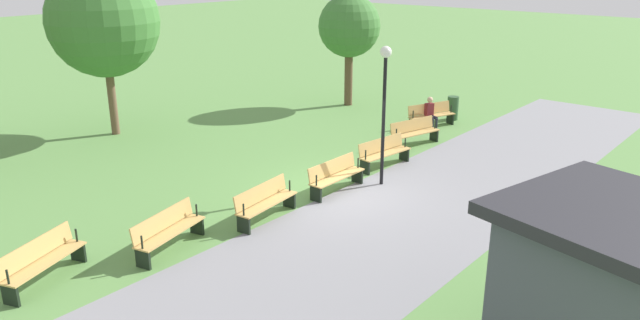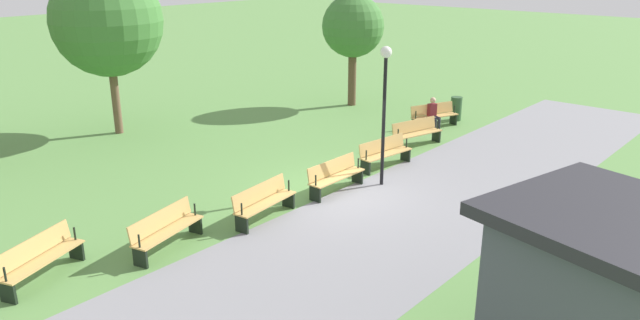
{
  "view_description": "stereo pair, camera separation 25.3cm",
  "coord_description": "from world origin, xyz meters",
  "px_view_note": "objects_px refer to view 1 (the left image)",
  "views": [
    {
      "loc": [
        12.18,
        9.68,
        6.25
      ],
      "look_at": [
        0.0,
        -0.64,
        0.8
      ],
      "focal_mm": 33.5,
      "sensor_mm": 36.0,
      "label": 1
    },
    {
      "loc": [
        12.02,
        9.87,
        6.25
      ],
      "look_at": [
        0.0,
        -0.64,
        0.8
      ],
      "focal_mm": 33.5,
      "sensor_mm": 36.0,
      "label": 2
    }
  ],
  "objects_px": {
    "bench_0": "(431,114)",
    "tree_0": "(103,22)",
    "bench_1": "(414,132)",
    "trash_bin": "(453,108)",
    "bench_5": "(168,230)",
    "bench_3": "(335,175)",
    "bench_6": "(42,260)",
    "tree_3": "(349,27)",
    "kiosk": "(603,293)",
    "lamp_post": "(385,90)",
    "bench_2": "(384,152)",
    "bench_4": "(265,201)",
    "person_seated": "(431,112)"
  },
  "relations": [
    {
      "from": "bench_0",
      "to": "tree_0",
      "type": "bearing_deg",
      "value": -23.7
    },
    {
      "from": "bench_1",
      "to": "trash_bin",
      "type": "xyz_separation_m",
      "value": [
        -3.97,
        -0.65,
        -0.01
      ]
    },
    {
      "from": "trash_bin",
      "to": "bench_5",
      "type": "bearing_deg",
      "value": 2.6
    },
    {
      "from": "bench_3",
      "to": "bench_6",
      "type": "xyz_separation_m",
      "value": [
        7.64,
        -1.42,
        0.0
      ]
    },
    {
      "from": "bench_0",
      "to": "bench_3",
      "type": "distance_m",
      "value": 7.77
    },
    {
      "from": "tree_3",
      "to": "kiosk",
      "type": "xyz_separation_m",
      "value": [
        11.9,
        14.0,
        -1.94
      ]
    },
    {
      "from": "bench_3",
      "to": "lamp_post",
      "type": "height_order",
      "value": "lamp_post"
    },
    {
      "from": "bench_0",
      "to": "bench_2",
      "type": "relative_size",
      "value": 1.0
    },
    {
      "from": "bench_1",
      "to": "tree_3",
      "type": "relative_size",
      "value": 0.42
    },
    {
      "from": "bench_4",
      "to": "bench_5",
      "type": "relative_size",
      "value": 0.99
    },
    {
      "from": "bench_1",
      "to": "tree_3",
      "type": "distance_m",
      "value": 6.98
    },
    {
      "from": "bench_4",
      "to": "bench_5",
      "type": "distance_m",
      "value": 2.6
    },
    {
      "from": "bench_5",
      "to": "trash_bin",
      "type": "bearing_deg",
      "value": 168.43
    },
    {
      "from": "kiosk",
      "to": "bench_1",
      "type": "bearing_deg",
      "value": -122.06
    },
    {
      "from": "bench_5",
      "to": "bench_6",
      "type": "relative_size",
      "value": 1.01
    },
    {
      "from": "bench_0",
      "to": "bench_1",
      "type": "bearing_deg",
      "value": 38.86
    },
    {
      "from": "bench_2",
      "to": "kiosk",
      "type": "bearing_deg",
      "value": 60.24
    },
    {
      "from": "tree_0",
      "to": "tree_3",
      "type": "xyz_separation_m",
      "value": [
        -9.23,
        3.79,
        -0.67
      ]
    },
    {
      "from": "bench_0",
      "to": "bench_6",
      "type": "xyz_separation_m",
      "value": [
        15.28,
        0.0,
        0.0
      ]
    },
    {
      "from": "tree_3",
      "to": "bench_5",
      "type": "bearing_deg",
      "value": 21.75
    },
    {
      "from": "bench_1",
      "to": "bench_2",
      "type": "relative_size",
      "value": 1.01
    },
    {
      "from": "bench_0",
      "to": "trash_bin",
      "type": "relative_size",
      "value": 2.11
    },
    {
      "from": "bench_0",
      "to": "bench_3",
      "type": "relative_size",
      "value": 1.02
    },
    {
      "from": "bench_3",
      "to": "bench_6",
      "type": "distance_m",
      "value": 7.77
    },
    {
      "from": "person_seated",
      "to": "bench_6",
      "type": "bearing_deg",
      "value": 20.94
    },
    {
      "from": "bench_3",
      "to": "kiosk",
      "type": "height_order",
      "value": "kiosk"
    },
    {
      "from": "bench_4",
      "to": "bench_0",
      "type": "bearing_deg",
      "value": 179.95
    },
    {
      "from": "bench_5",
      "to": "trash_bin",
      "type": "relative_size",
      "value": 2.13
    },
    {
      "from": "bench_1",
      "to": "bench_6",
      "type": "distance_m",
      "value": 12.83
    },
    {
      "from": "bench_6",
      "to": "trash_bin",
      "type": "xyz_separation_m",
      "value": [
        -16.77,
        0.14,
        -0.01
      ]
    },
    {
      "from": "bench_6",
      "to": "tree_0",
      "type": "relative_size",
      "value": 0.33
    },
    {
      "from": "bench_2",
      "to": "kiosk",
      "type": "distance_m",
      "value": 10.17
    },
    {
      "from": "kiosk",
      "to": "bench_4",
      "type": "bearing_deg",
      "value": -83.02
    },
    {
      "from": "bench_3",
      "to": "bench_1",
      "type": "bearing_deg",
      "value": -172.96
    },
    {
      "from": "bench_3",
      "to": "trash_bin",
      "type": "height_order",
      "value": "trash_bin"
    },
    {
      "from": "bench_4",
      "to": "trash_bin",
      "type": "xyz_separation_m",
      "value": [
        -11.73,
        -1.13,
        -0.01
      ]
    },
    {
      "from": "bench_3",
      "to": "bench_4",
      "type": "relative_size",
      "value": 0.98
    },
    {
      "from": "bench_0",
      "to": "lamp_post",
      "type": "relative_size",
      "value": 0.5
    },
    {
      "from": "bench_4",
      "to": "lamp_post",
      "type": "bearing_deg",
      "value": 160.93
    },
    {
      "from": "tree_3",
      "to": "tree_0",
      "type": "bearing_deg",
      "value": -22.35
    },
    {
      "from": "lamp_post",
      "to": "trash_bin",
      "type": "relative_size",
      "value": 4.19
    },
    {
      "from": "bench_1",
      "to": "bench_4",
      "type": "xyz_separation_m",
      "value": [
        7.76,
        0.48,
        0.0
      ]
    },
    {
      "from": "bench_4",
      "to": "bench_6",
      "type": "relative_size",
      "value": 1.0
    },
    {
      "from": "bench_3",
      "to": "bench_6",
      "type": "bearing_deg",
      "value": -10.56
    },
    {
      "from": "person_seated",
      "to": "tree_0",
      "type": "height_order",
      "value": "tree_0"
    },
    {
      "from": "bench_3",
      "to": "tree_0",
      "type": "xyz_separation_m",
      "value": [
        0.8,
        -9.85,
        3.61
      ]
    },
    {
      "from": "bench_1",
      "to": "trash_bin",
      "type": "distance_m",
      "value": 4.02
    },
    {
      "from": "tree_3",
      "to": "kiosk",
      "type": "relative_size",
      "value": 1.32
    },
    {
      "from": "bench_4",
      "to": "tree_3",
      "type": "bearing_deg",
      "value": -158.94
    },
    {
      "from": "bench_4",
      "to": "bench_2",
      "type": "bearing_deg",
      "value": 172.91
    }
  ]
}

